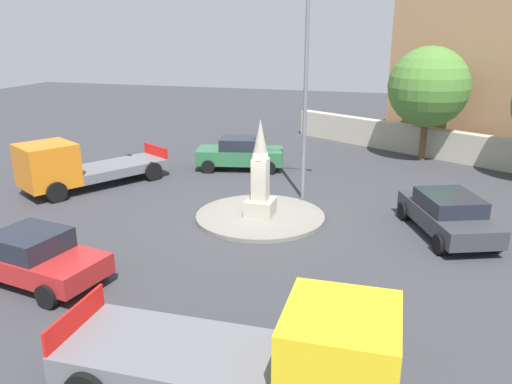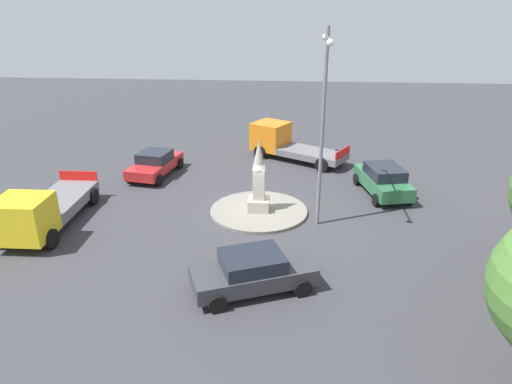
{
  "view_description": "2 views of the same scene",
  "coord_description": "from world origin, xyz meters",
  "px_view_note": "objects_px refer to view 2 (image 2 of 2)",
  "views": [
    {
      "loc": [
        4.84,
        -17.04,
        6.71
      ],
      "look_at": [
        0.03,
        -0.64,
        1.21
      ],
      "focal_mm": 35.99,
      "sensor_mm": 36.0,
      "label": 1
    },
    {
      "loc": [
        20.26,
        1.49,
        9.55
      ],
      "look_at": [
        0.63,
        -0.09,
        1.33
      ],
      "focal_mm": 32.2,
      "sensor_mm": 36.0,
      "label": 2
    }
  ],
  "objects_px": {
    "car_red_passing": "(155,163)",
    "streetlamp": "(323,113)",
    "monument": "(259,182)",
    "truck_orange_near_island": "(285,142)",
    "truck_yellow_parked_left": "(41,211)",
    "car_green_parked_right": "(383,180)",
    "car_dark_grey_approaching": "(253,271)"
  },
  "relations": [
    {
      "from": "car_red_passing",
      "to": "streetlamp",
      "type": "bearing_deg",
      "value": 58.38
    },
    {
      "from": "monument",
      "to": "truck_orange_near_island",
      "type": "distance_m",
      "value": 8.67
    },
    {
      "from": "streetlamp",
      "to": "truck_orange_near_island",
      "type": "bearing_deg",
      "value": -169.71
    },
    {
      "from": "monument",
      "to": "truck_yellow_parked_left",
      "type": "xyz_separation_m",
      "value": [
        2.78,
        -9.4,
        -0.58
      ]
    },
    {
      "from": "car_green_parked_right",
      "to": "truck_orange_near_island",
      "type": "relative_size",
      "value": 0.7
    },
    {
      "from": "monument",
      "to": "truck_yellow_parked_left",
      "type": "bearing_deg",
      "value": -73.5
    },
    {
      "from": "car_green_parked_right",
      "to": "truck_yellow_parked_left",
      "type": "bearing_deg",
      "value": -70.47
    },
    {
      "from": "car_dark_grey_approaching",
      "to": "truck_yellow_parked_left",
      "type": "height_order",
      "value": "truck_yellow_parked_left"
    },
    {
      "from": "monument",
      "to": "car_red_passing",
      "type": "height_order",
      "value": "monument"
    },
    {
      "from": "car_red_passing",
      "to": "truck_yellow_parked_left",
      "type": "height_order",
      "value": "truck_yellow_parked_left"
    },
    {
      "from": "car_red_passing",
      "to": "car_green_parked_right",
      "type": "relative_size",
      "value": 1.0
    },
    {
      "from": "car_green_parked_right",
      "to": "truck_orange_near_island",
      "type": "xyz_separation_m",
      "value": [
        -5.78,
        -5.34,
        0.22
      ]
    },
    {
      "from": "monument",
      "to": "truck_orange_near_island",
      "type": "xyz_separation_m",
      "value": [
        -8.59,
        1.04,
        -0.55
      ]
    },
    {
      "from": "streetlamp",
      "to": "monument",
      "type": "bearing_deg",
      "value": -110.09
    },
    {
      "from": "car_dark_grey_approaching",
      "to": "car_red_passing",
      "type": "xyz_separation_m",
      "value": [
        -11.15,
        -6.73,
        -0.01
      ]
    },
    {
      "from": "monument",
      "to": "car_red_passing",
      "type": "relative_size",
      "value": 0.79
    },
    {
      "from": "monument",
      "to": "truck_orange_near_island",
      "type": "bearing_deg",
      "value": 173.07
    },
    {
      "from": "car_dark_grey_approaching",
      "to": "truck_orange_near_island",
      "type": "xyz_separation_m",
      "value": [
        -15.07,
        0.77,
        0.29
      ]
    },
    {
      "from": "car_red_passing",
      "to": "car_green_parked_right",
      "type": "xyz_separation_m",
      "value": [
        1.86,
        12.84,
        0.08
      ]
    },
    {
      "from": "car_red_passing",
      "to": "truck_orange_near_island",
      "type": "height_order",
      "value": "truck_orange_near_island"
    },
    {
      "from": "car_dark_grey_approaching",
      "to": "car_green_parked_right",
      "type": "distance_m",
      "value": 11.12
    },
    {
      "from": "truck_orange_near_island",
      "to": "truck_yellow_parked_left",
      "type": "height_order",
      "value": "truck_orange_near_island"
    },
    {
      "from": "car_red_passing",
      "to": "truck_orange_near_island",
      "type": "xyz_separation_m",
      "value": [
        -3.91,
        7.51,
        0.31
      ]
    },
    {
      "from": "car_green_parked_right",
      "to": "truck_yellow_parked_left",
      "type": "relative_size",
      "value": 0.71
    },
    {
      "from": "monument",
      "to": "car_green_parked_right",
      "type": "bearing_deg",
      "value": 113.8
    },
    {
      "from": "monument",
      "to": "car_green_parked_right",
      "type": "height_order",
      "value": "monument"
    },
    {
      "from": "monument",
      "to": "car_dark_grey_approaching",
      "type": "xyz_separation_m",
      "value": [
        6.47,
        0.27,
        -0.85
      ]
    },
    {
      "from": "car_green_parked_right",
      "to": "truck_orange_near_island",
      "type": "bearing_deg",
      "value": -137.26
    },
    {
      "from": "car_dark_grey_approaching",
      "to": "truck_yellow_parked_left",
      "type": "bearing_deg",
      "value": -110.89
    },
    {
      "from": "streetlamp",
      "to": "truck_orange_near_island",
      "type": "distance_m",
      "value": 10.61
    },
    {
      "from": "monument",
      "to": "truck_yellow_parked_left",
      "type": "distance_m",
      "value": 9.82
    },
    {
      "from": "streetlamp",
      "to": "truck_yellow_parked_left",
      "type": "xyz_separation_m",
      "value": [
        1.76,
        -12.19,
        -4.17
      ]
    }
  ]
}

